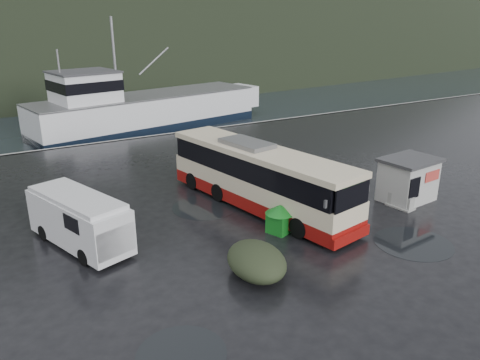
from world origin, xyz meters
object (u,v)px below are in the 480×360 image
dome_tent (256,274)px  ticket_kiosk (405,200)px  waste_bin_right (279,232)px  fishing_trawler (148,115)px  white_van (82,245)px  jersey_barrier_a (353,213)px  jersey_barrier_b (400,207)px  waste_bin_left (313,218)px  coach_bus (259,206)px

dome_tent → ticket_kiosk: ticket_kiosk is taller
waste_bin_right → fishing_trawler: 30.08m
ticket_kiosk → white_van: bearing=162.5°
jersey_barrier_a → fishing_trawler: (-0.43, 29.84, 0.00)m
jersey_barrier_a → ticket_kiosk: bearing=-1.8°
waste_bin_right → jersey_barrier_b: (7.31, -0.78, 0.00)m
jersey_barrier_a → jersey_barrier_b: jersey_barrier_b is taller
jersey_barrier_a → white_van: bearing=165.2°
white_van → ticket_kiosk: 17.17m
waste_bin_left → jersey_barrier_b: waste_bin_left is taller
fishing_trawler → jersey_barrier_a: bearing=-99.7°
ticket_kiosk → jersey_barrier_b: ticket_kiosk is taller
waste_bin_left → dome_tent: bearing=-149.2°
ticket_kiosk → waste_bin_right: bearing=173.2°
ticket_kiosk → jersey_barrier_b: bearing=-157.0°
white_van → waste_bin_right: white_van is taller
ticket_kiosk → jersey_barrier_b: size_ratio=2.14×
white_van → waste_bin_left: (10.81, -2.85, 0.00)m
waste_bin_right → coach_bus: bearing=74.9°
jersey_barrier_b → jersey_barrier_a: bearing=165.1°
coach_bus → ticket_kiosk: 8.27m
jersey_barrier_b → fishing_trawler: size_ratio=0.05×
waste_bin_left → fishing_trawler: (1.75, 29.27, 0.00)m
coach_bus → waste_bin_left: (1.56, -2.66, 0.00)m
jersey_barrier_b → fishing_trawler: fishing_trawler is taller
dome_tent → fishing_trawler: bearing=77.6°
waste_bin_left → waste_bin_right: waste_bin_left is taller
waste_bin_left → jersey_barrier_a: size_ratio=1.06×
waste_bin_left → ticket_kiosk: 6.04m
ticket_kiosk → jersey_barrier_a: size_ratio=2.17×
coach_bus → jersey_barrier_b: coach_bus is taller
ticket_kiosk → jersey_barrier_b: 1.26m
fishing_trawler → waste_bin_left: bearing=-104.0°
waste_bin_right → ticket_kiosk: ticket_kiosk is taller
waste_bin_left → dome_tent: (-5.41, -3.23, 0.00)m
dome_tent → ticket_kiosk: size_ratio=1.00×
white_van → waste_bin_right: (8.39, -3.36, 0.00)m
dome_tent → ticket_kiosk: 11.69m
jersey_barrier_a → jersey_barrier_b: size_ratio=0.99×
coach_bus → jersey_barrier_b: bearing=-41.7°
white_van → waste_bin_right: size_ratio=4.16×
waste_bin_left → waste_bin_right: (-2.42, -0.52, 0.00)m
jersey_barrier_b → dome_tent: bearing=-169.4°
coach_bus → jersey_barrier_b: (6.45, -3.96, 0.00)m
white_van → jersey_barrier_b: bearing=-32.9°
waste_bin_left → fishing_trawler: size_ratio=0.05×
waste_bin_right → ticket_kiosk: bearing=-1.2°
coach_bus → jersey_barrier_b: 7.57m
jersey_barrier_a → fishing_trawler: fishing_trawler is taller
white_van → waste_bin_right: 9.04m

